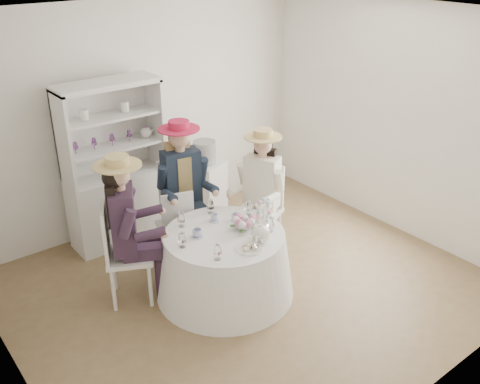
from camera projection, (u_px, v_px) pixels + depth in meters
ground at (246, 286)px, 5.57m from camera, size 4.50×4.50×0.00m
ceiling at (247, 16)px, 4.40m from camera, size 4.50×4.50×0.00m
wall_back at (142, 116)px, 6.40m from camera, size 4.50×0.00×4.50m
wall_front at (434, 258)px, 3.57m from camera, size 4.50×0.00×4.50m
wall_right at (396, 120)px, 6.24m from camera, size 0.00×4.50×4.50m
tea_table at (225, 264)px, 5.34m from camera, size 1.39×1.39×0.68m
hutch at (117, 187)px, 6.17m from camera, size 1.15×0.46×1.91m
side_table at (206, 186)px, 7.02m from camera, size 0.54×0.54×0.66m
hatbox at (205, 152)px, 6.82m from camera, size 0.32×0.32×0.29m
guest_left at (126, 222)px, 5.03m from camera, size 0.65×0.59×1.54m
guest_mid at (182, 181)px, 5.82m from camera, size 0.59×0.62×1.56m
guest_right at (261, 185)px, 5.89m from camera, size 0.61×0.56×1.45m
spare_chair at (176, 224)px, 5.79m from camera, size 0.46×0.46×0.89m
teacup_a at (197, 234)px, 5.12m from camera, size 0.11×0.11×0.07m
teacup_b at (214, 218)px, 5.40m from camera, size 0.08×0.08×0.07m
teacup_c at (235, 218)px, 5.42m from camera, size 0.11×0.11×0.07m
flower_bowl at (244, 226)px, 5.27m from camera, size 0.27×0.27×0.05m
flower_arrangement at (244, 222)px, 5.21m from camera, size 0.20×0.20×0.07m
table_teapot at (261, 234)px, 5.03m from camera, size 0.25×0.18×0.19m
sandwich_plate at (249, 248)px, 4.93m from camera, size 0.25×0.25×0.06m
cupcake_stand at (264, 212)px, 5.42m from camera, size 0.23×0.23×0.22m
stemware_set at (224, 227)px, 5.16m from camera, size 0.96×0.96×0.15m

